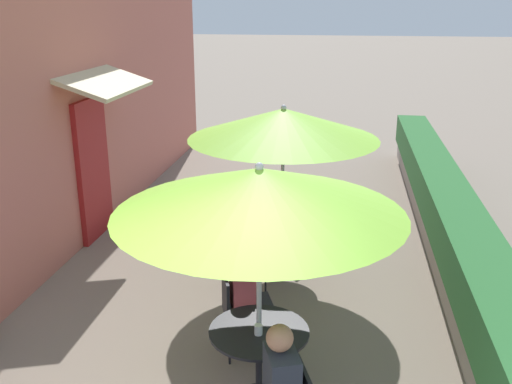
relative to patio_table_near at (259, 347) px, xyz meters
name	(u,v)px	position (x,y,z in m)	size (l,w,h in m)	color
cafe_facade_wall	(90,95)	(-3.17, 3.88, 1.53)	(0.98, 11.18, 4.20)	#C66B5B
planter_hedge	(442,210)	(2.12, 3.91, -0.03)	(0.60, 10.18, 1.01)	gray
patio_table_near	(259,347)	(0.00, 0.00, 0.00)	(0.87, 0.87, 0.73)	black
patio_umbrella_near	(259,191)	(0.00, 0.00, 1.44)	(2.37, 2.37, 2.24)	#B7B7BC
cafe_chair_near_left	(237,308)	(-0.33, 0.71, -0.05)	(0.51, 0.51, 0.87)	black
seated_patron_near_left	(248,292)	(-0.23, 0.74, 0.13)	(0.48, 0.44, 1.25)	#23232D
coffee_cup_near	(258,330)	(0.00, -0.07, 0.22)	(0.07, 0.07, 0.09)	white
patio_table_mid	(282,232)	(-0.10, 2.63, 0.00)	(0.87, 0.87, 0.73)	black
patio_umbrella_mid	(283,124)	(-0.10, 2.63, 1.44)	(2.37, 2.37, 2.24)	#B7B7BC
cafe_chair_mid_left	(250,257)	(-0.40, 1.91, -0.05)	(0.54, 0.54, 0.87)	black
cafe_chair_mid_right	(309,217)	(0.21, 3.35, -0.05)	(0.54, 0.54, 0.87)	black
coffee_cup_mid	(289,217)	(-0.01, 2.64, 0.22)	(0.07, 0.07, 0.09)	#B73D3D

